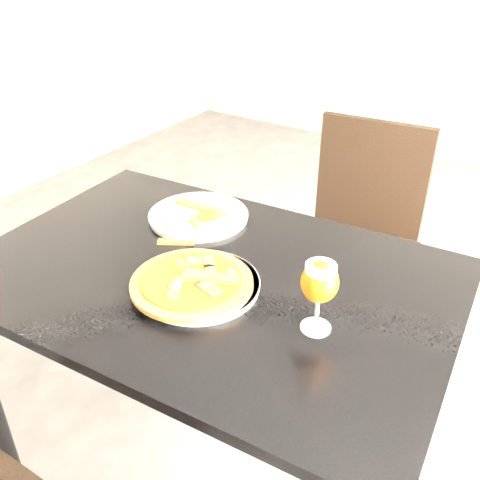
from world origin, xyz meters
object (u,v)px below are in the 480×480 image
Objects in this scene: dining_table at (209,300)px; beer_glass at (320,283)px; chair_far at (356,239)px; pizza at (192,282)px.

beer_glass is (0.32, -0.05, 0.21)m from dining_table.
chair_far is 5.46× the size of beer_glass.
dining_table is at bearing -103.37° from chair_far.
chair_far is (0.11, 0.76, -0.16)m from dining_table.
pizza is at bearing -173.34° from beer_glass.
chair_far reaches higher than pizza.
beer_glass reaches higher than chair_far.
dining_table is 0.14m from pizza.
chair_far is 3.15× the size of pizza.
dining_table is 0.78m from chair_far.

